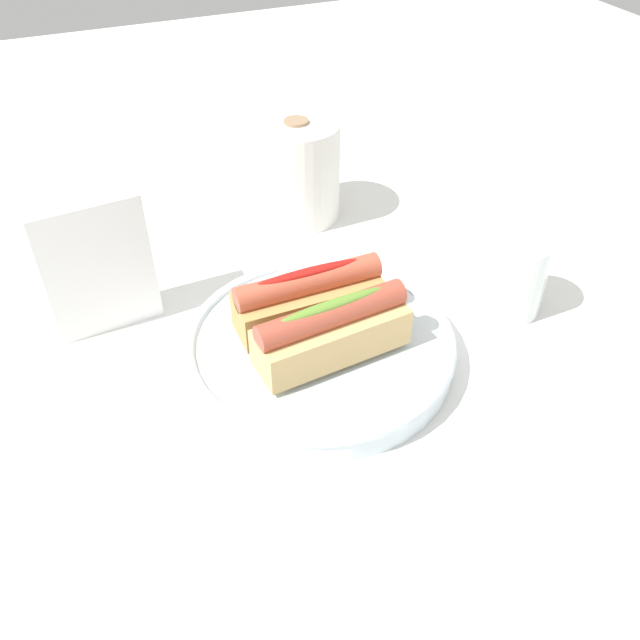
{
  "coord_description": "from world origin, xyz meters",
  "views": [
    {
      "loc": [
        -0.17,
        -0.47,
        0.47
      ],
      "look_at": [
        0.03,
        -0.01,
        0.05
      ],
      "focal_mm": 37.5,
      "sensor_mm": 36.0,
      "label": 1
    }
  ],
  "objects_px": {
    "serving_bowl": "(320,346)",
    "napkin_box": "(95,262)",
    "hotdog_front": "(332,331)",
    "hotdog_back": "(309,298)",
    "water_glass": "(514,277)",
    "paper_towel_roll": "(297,171)"
  },
  "relations": [
    {
      "from": "serving_bowl",
      "to": "napkin_box",
      "type": "xyz_separation_m",
      "value": [
        -0.19,
        0.15,
        0.06
      ]
    },
    {
      "from": "serving_bowl",
      "to": "water_glass",
      "type": "height_order",
      "value": "water_glass"
    },
    {
      "from": "hotdog_front",
      "to": "napkin_box",
      "type": "height_order",
      "value": "napkin_box"
    },
    {
      "from": "serving_bowl",
      "to": "water_glass",
      "type": "bearing_deg",
      "value": -1.21
    },
    {
      "from": "serving_bowl",
      "to": "napkin_box",
      "type": "bearing_deg",
      "value": 141.56
    },
    {
      "from": "serving_bowl",
      "to": "napkin_box",
      "type": "relative_size",
      "value": 1.83
    },
    {
      "from": "serving_bowl",
      "to": "hotdog_back",
      "type": "height_order",
      "value": "hotdog_back"
    },
    {
      "from": "paper_towel_roll",
      "to": "napkin_box",
      "type": "relative_size",
      "value": 0.89
    },
    {
      "from": "serving_bowl",
      "to": "paper_towel_roll",
      "type": "height_order",
      "value": "paper_towel_roll"
    },
    {
      "from": "hotdog_back",
      "to": "water_glass",
      "type": "relative_size",
      "value": 1.67
    },
    {
      "from": "hotdog_front",
      "to": "paper_towel_roll",
      "type": "height_order",
      "value": "paper_towel_roll"
    },
    {
      "from": "paper_towel_roll",
      "to": "napkin_box",
      "type": "xyz_separation_m",
      "value": [
        -0.27,
        -0.12,
        0.01
      ]
    },
    {
      "from": "hotdog_back",
      "to": "water_glass",
      "type": "bearing_deg",
      "value": -8.06
    },
    {
      "from": "hotdog_front",
      "to": "water_glass",
      "type": "distance_m",
      "value": 0.23
    },
    {
      "from": "water_glass",
      "to": "napkin_box",
      "type": "bearing_deg",
      "value": 159.58
    },
    {
      "from": "napkin_box",
      "to": "hotdog_front",
      "type": "bearing_deg",
      "value": -48.61
    },
    {
      "from": "water_glass",
      "to": "hotdog_front",
      "type": "bearing_deg",
      "value": -174.28
    },
    {
      "from": "hotdog_front",
      "to": "napkin_box",
      "type": "distance_m",
      "value": 0.26
    },
    {
      "from": "serving_bowl",
      "to": "water_glass",
      "type": "xyz_separation_m",
      "value": [
        0.23,
        -0.0,
        0.03
      ]
    },
    {
      "from": "hotdog_front",
      "to": "napkin_box",
      "type": "bearing_deg",
      "value": 136.89
    },
    {
      "from": "hotdog_front",
      "to": "hotdog_back",
      "type": "distance_m",
      "value": 0.06
    },
    {
      "from": "hotdog_front",
      "to": "hotdog_back",
      "type": "relative_size",
      "value": 1.02
    }
  ]
}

